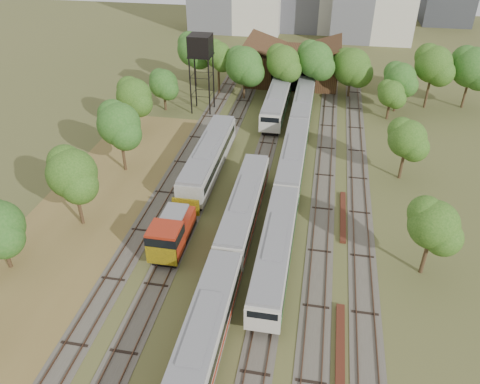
% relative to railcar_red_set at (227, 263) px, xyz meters
% --- Properties ---
extents(ground, '(240.00, 240.00, 0.00)m').
position_rel_railcar_red_set_xyz_m(ground, '(2.00, -5.10, -1.88)').
color(ground, '#475123').
rests_on(ground, ground).
extents(dry_grass_patch, '(14.00, 60.00, 0.04)m').
position_rel_railcar_red_set_xyz_m(dry_grass_patch, '(-16.00, 2.90, -1.86)').
color(dry_grass_patch, brown).
rests_on(dry_grass_patch, ground).
extents(tracks, '(24.60, 80.00, 0.19)m').
position_rel_railcar_red_set_xyz_m(tracks, '(1.33, 19.90, -1.83)').
color(tracks, '#4C473D').
rests_on(tracks, ground).
extents(railcar_red_set, '(2.87, 34.58, 3.55)m').
position_rel_railcar_red_set_xyz_m(railcar_red_set, '(0.00, 0.00, 0.00)').
color(railcar_red_set, black).
rests_on(railcar_red_set, ground).
extents(railcar_green_set, '(2.84, 52.08, 3.51)m').
position_rel_railcar_red_set_xyz_m(railcar_green_set, '(4.00, 19.98, -0.02)').
color(railcar_green_set, black).
rests_on(railcar_green_set, ground).
extents(railcar_rear, '(3.07, 16.08, 3.80)m').
position_rel_railcar_red_set_xyz_m(railcar_rear, '(0.00, 36.79, 0.13)').
color(railcar_rear, black).
rests_on(railcar_rear, ground).
extents(shunter_locomotive, '(2.92, 8.10, 3.82)m').
position_rel_railcar_red_set_xyz_m(shunter_locomotive, '(-6.00, 3.08, -0.02)').
color(shunter_locomotive, black).
rests_on(shunter_locomotive, ground).
extents(old_grey_coach, '(3.09, 18.00, 3.83)m').
position_rel_railcar_red_set_xyz_m(old_grey_coach, '(-6.00, 18.02, 0.21)').
color(old_grey_coach, black).
rests_on(old_grey_coach, ground).
extents(water_tower, '(3.39, 3.39, 11.73)m').
position_rel_railcar_red_set_xyz_m(water_tower, '(-11.55, 36.75, 8.02)').
color(water_tower, black).
rests_on(water_tower, ground).
extents(rail_pile_near, '(0.67, 9.99, 0.33)m').
position_rel_railcar_red_set_xyz_m(rail_pile_near, '(10.00, -6.54, -1.71)').
color(rail_pile_near, '#542518').
rests_on(rail_pile_near, ground).
extents(rail_pile_far, '(0.57, 9.10, 0.30)m').
position_rel_railcar_red_set_xyz_m(rail_pile_far, '(10.20, 11.52, -1.73)').
color(rail_pile_far, '#542518').
rests_on(rail_pile_far, ground).
extents(maintenance_shed, '(16.45, 11.55, 7.58)m').
position_rel_railcar_red_set_xyz_m(maintenance_shed, '(1.00, 52.88, 1.04)').
color(maintenance_shed, '#3B2115').
rests_on(maintenance_shed, ground).
extents(tree_band_left, '(8.48, 51.53, 8.74)m').
position_rel_railcar_red_set_xyz_m(tree_band_left, '(-17.90, 12.67, 3.42)').
color(tree_band_left, '#382616').
rests_on(tree_band_left, ground).
extents(tree_band_far, '(50.53, 10.95, 9.77)m').
position_rel_railcar_red_set_xyz_m(tree_band_far, '(6.96, 45.00, 4.17)').
color(tree_band_far, '#382616').
rests_on(tree_band_far, ground).
extents(tree_band_right, '(4.63, 38.68, 7.54)m').
position_rel_railcar_red_set_xyz_m(tree_band_right, '(16.96, 19.53, 3.07)').
color(tree_band_right, '#382616').
rests_on(tree_band_right, ground).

